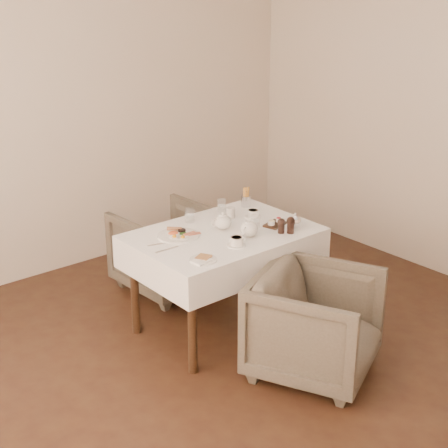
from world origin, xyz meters
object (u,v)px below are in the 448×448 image
armchair_far (168,249)px  breakfast_plate (178,235)px  teapot_centre (223,221)px  armchair_near (315,325)px  table (223,247)px

armchair_far → breakfast_plate: size_ratio=2.56×
teapot_centre → breakfast_plate: bearing=178.2°
armchair_far → armchair_near: bearing=86.4°
armchair_near → armchair_far: size_ratio=1.02×
armchair_near → teapot_centre: size_ratio=4.58×
table → armchair_far: size_ratio=1.71×
table → armchair_near: bearing=-84.9°
armchair_far → teapot_centre: size_ratio=4.47×
breakfast_plate → armchair_far: bearing=41.0°
armchair_near → armchair_far: armchair_near is taller
table → armchair_far: 0.86m
table → breakfast_plate: (-0.29, 0.14, 0.13)m
armchair_far → teapot_centre: bearing=82.8°
breakfast_plate → teapot_centre: teapot_centre is taller
teapot_centre → armchair_far: bearing=102.2°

